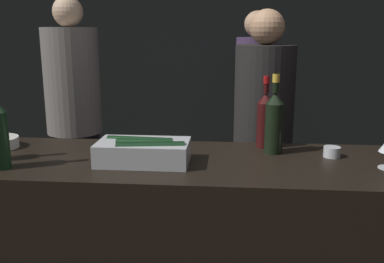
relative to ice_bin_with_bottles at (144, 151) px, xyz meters
name	(u,v)px	position (x,y,z in m)	size (l,w,h in m)	color
wall_back_chalkboard	(214,47)	(0.20, 2.48, 0.34)	(6.40, 0.06, 2.80)	black
bar_counter	(191,263)	(0.20, 0.06, -0.56)	(2.26, 0.65, 1.00)	black
ice_bin_with_bottles	(144,151)	(0.00, 0.00, 0.00)	(0.39, 0.22, 0.11)	#B7BABF
candle_votive	(332,152)	(0.82, 0.16, -0.03)	(0.07, 0.07, 0.05)	silver
red_wine_bottle_tall	(265,119)	(0.53, 0.30, 0.09)	(0.08, 0.08, 0.35)	#380F0F
champagne_bottle	(274,121)	(0.56, 0.21, 0.10)	(0.08, 0.08, 0.37)	black
person_in_hoodie	(255,103)	(0.57, 1.84, -0.09)	(0.33, 0.33, 1.71)	black
person_blond_tee	(74,110)	(-0.77, 1.25, -0.06)	(0.39, 0.39, 1.79)	black
person_grey_polo	(263,132)	(0.57, 0.90, -0.12)	(0.37, 0.37, 1.68)	black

